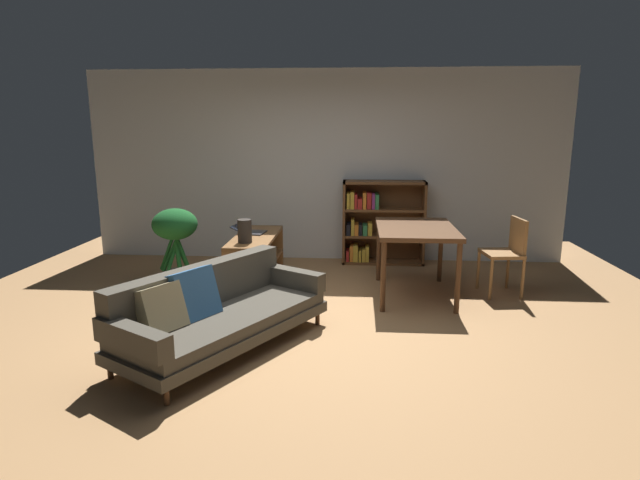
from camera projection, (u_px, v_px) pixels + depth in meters
name	position (u px, v px, depth m)	size (l,w,h in m)	color
ground_plane	(308.00, 325.00, 5.03)	(8.16, 8.16, 0.00)	#A87A4C
back_wall_panel	(325.00, 166.00, 7.38)	(6.80, 0.10, 2.70)	silver
fabric_couch	(216.00, 311.00, 4.46)	(1.69, 2.11, 0.74)	#56351E
media_console	(256.00, 261.00, 6.24)	(0.48, 1.35, 0.62)	brown
open_laptop	(250.00, 231.00, 6.32)	(0.43, 0.33, 0.09)	#333338
desk_speaker	(245.00, 231.00, 5.78)	(0.16, 0.16, 0.26)	#2D2823
potted_floor_plant	(175.00, 233.00, 6.15)	(0.53, 0.53, 0.96)	#9E9389
dining_table	(416.00, 234.00, 5.79)	(0.87, 1.25, 0.80)	#56351E
dining_chair_near	(507.00, 250.00, 5.89)	(0.45, 0.49, 0.89)	olive
bookshelf	(377.00, 222.00, 7.29)	(1.15, 0.36, 1.17)	brown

